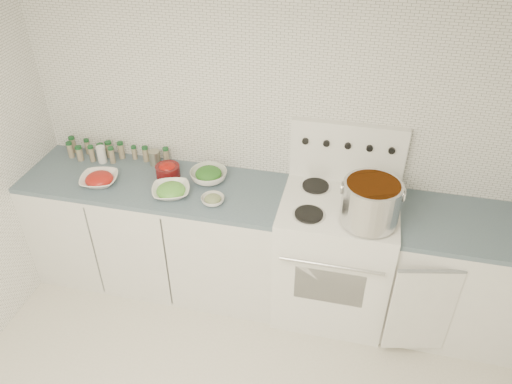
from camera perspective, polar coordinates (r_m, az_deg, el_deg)
The scene contains 13 objects.
room_walls at distance 2.03m, azimuth -5.34°, elevation -4.77°, with size 3.54×3.04×2.52m.
counter_left at distance 3.83m, azimuth -10.96°, elevation -4.39°, with size 1.85×0.62×0.90m.
stove at distance 3.55m, azimuth 8.91°, elevation -6.91°, with size 0.76×0.70×1.36m.
counter_right at distance 3.66m, azimuth 21.87°, elevation -8.98°, with size 0.89×0.71×0.90m.
stock_pot at distance 3.05m, azimuth 13.01°, elevation -1.02°, with size 0.37×0.35×0.27m.
bowl_tomato at distance 3.61m, azimuth -17.48°, elevation 1.40°, with size 0.31×0.31×0.08m.
bowl_snowpea at distance 3.38m, azimuth -9.69°, elevation 0.16°, with size 0.32×0.32×0.08m.
bowl_broccoli at distance 3.49m, azimuth -5.44°, elevation 1.96°, with size 0.33×0.33×0.10m.
bowl_zucchini at distance 3.28m, azimuth -4.96°, elevation -0.87°, with size 0.18×0.18×0.06m.
bowl_pepper at distance 3.57m, azimuth -10.06°, elevation 2.48°, with size 0.17×0.17×0.11m.
salt_canister at distance 3.84m, azimuth -17.24°, elevation 4.12°, with size 0.06×0.06×0.13m, color white.
tin_can at distance 3.73m, azimuth -11.50°, elevation 3.86°, with size 0.08×0.08×0.11m, color gray.
spice_cluster at distance 3.88m, azimuth -16.69°, elevation 4.53°, with size 0.79×0.15×0.13m.
Camera 1 is at (0.53, -1.46, 2.86)m, focal length 35.00 mm.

